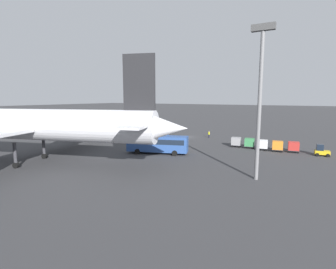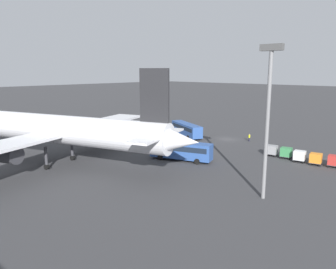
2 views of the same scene
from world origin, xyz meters
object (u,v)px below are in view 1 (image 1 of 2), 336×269
worker_person (209,134)px  cargo_cart_orange (278,146)px  cargo_cart_grey (236,141)px  cargo_cart_green (249,143)px  airplane (20,125)px  shuttle_bus_near (152,129)px  shuttle_bus_far (157,143)px  baggage_tug (321,151)px  cargo_cart_red (294,146)px  cargo_cart_white (263,144)px

worker_person → cargo_cart_orange: 20.56m
cargo_cart_grey → cargo_cart_green: bearing=-179.3°
airplane → worker_person: (-16.37, -40.07, -5.32)m
shuttle_bus_near → worker_person: 15.48m
cargo_cart_green → worker_person: bearing=-35.7°
airplane → cargo_cart_orange: size_ratio=23.90×
airplane → cargo_cart_green: 42.73m
shuttle_bus_far → baggage_tug: (-26.67, -13.39, -1.07)m
shuttle_bus_near → baggage_tug: size_ratio=4.81×
shuttle_bus_near → shuttle_bus_far: shuttle_bus_far is taller
cargo_cart_grey → cargo_cart_orange: bearing=175.3°
airplane → cargo_cart_grey: 40.87m
baggage_tug → worker_person: size_ratio=1.47×
shuttle_bus_far → baggage_tug: shuttle_bus_far is taller
airplane → cargo_cart_green: size_ratio=23.90×
shuttle_bus_near → cargo_cart_grey: bearing=-163.7°
baggage_tug → cargo_cart_grey: (15.77, -0.74, 0.25)m
shuttle_bus_near → cargo_cart_red: bearing=-160.9°
baggage_tug → shuttle_bus_near: bearing=-14.6°
airplane → cargo_cart_orange: airplane is taller
cargo_cart_orange → cargo_cart_green: 5.61m
shuttle_bus_near → cargo_cart_white: size_ratio=5.49×
shuttle_bus_near → worker_person: bearing=-135.0°
shuttle_bus_near → shuttle_bus_far: bearing=152.0°
baggage_tug → cargo_cart_orange: bearing=-8.5°
baggage_tug → cargo_cart_green: (12.99, -0.78, 0.25)m
airplane → shuttle_bus_near: 35.17m
worker_person → cargo_cart_green: (-12.54, 9.01, 0.32)m
cargo_cart_grey → shuttle_bus_near: bearing=-9.0°
baggage_tug → cargo_cart_white: size_ratio=1.14×
cargo_cart_red → cargo_cart_grey: size_ratio=1.00×
shuttle_bus_near → worker_person: size_ratio=7.07×
worker_person → cargo_cart_grey: size_ratio=0.78×
cargo_cart_orange → cargo_cart_white: same height
shuttle_bus_far → cargo_cart_orange: (-19.24, -13.45, -0.82)m
cargo_cart_red → cargo_cart_white: size_ratio=1.00×
worker_person → cargo_cart_green: bearing=144.3°
airplane → cargo_cart_grey: airplane is taller
worker_person → shuttle_bus_near: bearing=19.7°
baggage_tug → cargo_cart_red: baggage_tug is taller
shuttle_bus_far → cargo_cart_orange: shuttle_bus_far is taller
baggage_tug → cargo_cart_grey: 15.79m
airplane → cargo_cart_white: (-31.69, -30.31, -5.00)m
airplane → cargo_cart_white: size_ratio=23.90×
cargo_cart_orange → cargo_cart_grey: 8.37m
worker_person → cargo_cart_orange: cargo_cart_orange is taller
baggage_tug → cargo_cart_red: size_ratio=1.14×
shuttle_bus_near → baggage_tug: 40.35m
cargo_cart_green → cargo_cart_grey: size_ratio=1.00×
baggage_tug → cargo_cart_orange: size_ratio=1.14×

